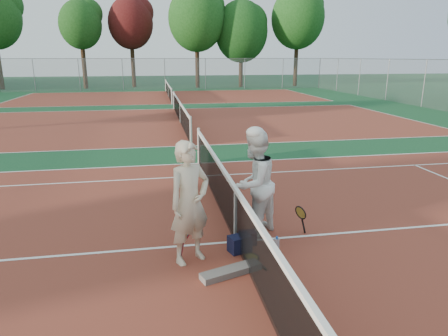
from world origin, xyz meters
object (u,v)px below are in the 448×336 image
(player_a, at_px, (190,203))
(player_b, at_px, (254,184))
(racket_black_held, at_px, (300,221))
(racket_red, at_px, (186,240))
(racket_spare, at_px, (252,257))
(net_main, at_px, (235,215))
(water_bottle, at_px, (277,247))
(sports_bag_navy, at_px, (240,244))
(sports_bag_purple, at_px, (248,238))

(player_a, bearing_deg, player_b, 4.14)
(racket_black_held, bearing_deg, racket_red, -18.58)
(racket_black_held, height_order, racket_spare, racket_black_held)
(net_main, distance_m, water_bottle, 0.91)
(racket_red, height_order, sports_bag_navy, racket_red)
(player_b, bearing_deg, player_a, -8.19)
(racket_spare, bearing_deg, sports_bag_navy, 13.37)
(player_a, distance_m, water_bottle, 1.63)
(sports_bag_navy, bearing_deg, racket_spare, -60.46)
(racket_red, distance_m, racket_spare, 1.11)
(racket_red, bearing_deg, net_main, -4.57)
(racket_black_held, distance_m, sports_bag_navy, 1.29)
(net_main, distance_m, player_b, 0.68)
(net_main, bearing_deg, player_b, 36.75)
(water_bottle, bearing_deg, sports_bag_purple, 127.04)
(player_a, bearing_deg, water_bottle, -33.10)
(racket_spare, xyz_separation_m, sports_bag_navy, (-0.14, 0.26, 0.13))
(racket_black_held, height_order, water_bottle, racket_black_held)
(net_main, relative_size, sports_bag_purple, 38.21)
(racket_black_held, relative_size, sports_bag_navy, 1.60)
(player_b, xyz_separation_m, racket_spare, (-0.26, -0.92, -0.95))
(racket_spare, height_order, sports_bag_navy, sports_bag_navy)
(player_a, bearing_deg, sports_bag_navy, -18.86)
(sports_bag_navy, bearing_deg, racket_black_held, 18.83)
(racket_black_held, bearing_deg, player_b, -46.89)
(racket_spare, bearing_deg, sports_bag_purple, -22.02)
(net_main, distance_m, racket_black_held, 1.24)
(racket_black_held, distance_m, sports_bag_purple, 1.05)
(racket_red, bearing_deg, sports_bag_navy, -26.21)
(player_b, distance_m, racket_black_held, 1.09)
(player_b, bearing_deg, sports_bag_navy, 17.23)
(net_main, bearing_deg, sports_bag_purple, -30.85)
(water_bottle, bearing_deg, racket_red, 171.00)
(racket_spare, distance_m, sports_bag_navy, 0.32)
(player_b, bearing_deg, net_main, -4.69)
(player_a, relative_size, sports_bag_purple, 6.83)
(player_b, xyz_separation_m, sports_bag_purple, (-0.21, -0.42, -0.85))
(player_a, relative_size, sports_bag_navy, 5.47)
(net_main, xyz_separation_m, racket_black_held, (1.22, 0.06, -0.22))
(player_a, xyz_separation_m, racket_black_held, (2.05, 0.57, -0.69))
(net_main, relative_size, racket_black_held, 19.13)
(racket_red, bearing_deg, water_bottle, -36.27)
(racket_red, xyz_separation_m, water_bottle, (1.47, -0.23, -0.14))
(sports_bag_navy, bearing_deg, sports_bag_purple, 51.11)
(net_main, xyz_separation_m, racket_red, (-0.90, -0.38, -0.22))
(net_main, xyz_separation_m, racket_spare, (0.15, -0.61, -0.49))
(racket_spare, bearing_deg, player_b, -31.87)
(player_b, relative_size, racket_red, 3.30)
(racket_black_held, relative_size, racket_spare, 0.96)
(player_b, relative_size, sports_bag_purple, 6.75)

